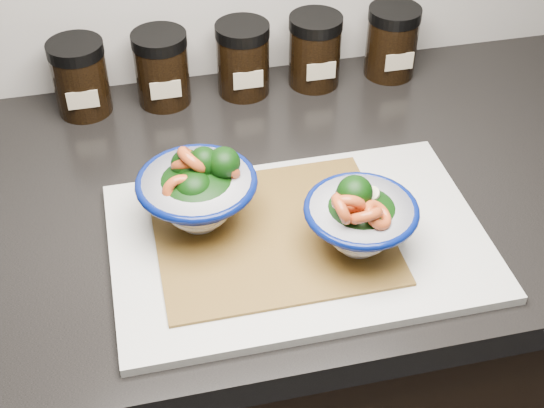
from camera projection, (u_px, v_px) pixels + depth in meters
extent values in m
cube|color=black|center=(229.00, 403.00, 1.30)|extent=(3.43, 0.58, 0.86)
cube|color=black|center=(216.00, 207.00, 1.00)|extent=(3.50, 0.60, 0.04)
cube|color=beige|center=(298.00, 241.00, 0.92)|extent=(0.45, 0.30, 0.01)
cube|color=olive|center=(272.00, 233.00, 0.92)|extent=(0.28, 0.24, 0.00)
cylinder|color=white|center=(199.00, 217.00, 0.93)|extent=(0.05, 0.05, 0.01)
ellipsoid|color=white|center=(199.00, 208.00, 0.92)|extent=(0.08, 0.08, 0.04)
torus|color=#051150|center=(196.00, 182.00, 0.89)|extent=(0.15, 0.15, 0.01)
torus|color=#051150|center=(197.00, 192.00, 0.90)|extent=(0.12, 0.12, 0.00)
ellipsoid|color=black|center=(197.00, 189.00, 0.90)|extent=(0.11, 0.11, 0.05)
ellipsoid|color=black|center=(193.00, 188.00, 0.88)|extent=(0.05, 0.05, 0.04)
cylinder|color=#477233|center=(194.00, 198.00, 0.89)|extent=(0.02, 0.01, 0.03)
ellipsoid|color=black|center=(194.00, 171.00, 0.90)|extent=(0.05, 0.05, 0.04)
cylinder|color=#477233|center=(195.00, 182.00, 0.91)|extent=(0.02, 0.01, 0.03)
ellipsoid|color=black|center=(186.00, 165.00, 0.90)|extent=(0.04, 0.04, 0.04)
cylinder|color=#477233|center=(187.00, 173.00, 0.91)|extent=(0.01, 0.02, 0.03)
ellipsoid|color=black|center=(204.00, 162.00, 0.89)|extent=(0.04, 0.04, 0.04)
cylinder|color=#477233|center=(205.00, 170.00, 0.90)|extent=(0.01, 0.01, 0.02)
ellipsoid|color=black|center=(224.00, 163.00, 0.89)|extent=(0.04, 0.04, 0.04)
cylinder|color=#477233|center=(224.00, 172.00, 0.90)|extent=(0.01, 0.01, 0.02)
torus|color=#C75925|center=(223.00, 170.00, 0.89)|extent=(0.05, 0.05, 0.05)
torus|color=#C75925|center=(180.00, 190.00, 0.87)|extent=(0.05, 0.03, 0.05)
torus|color=#C75925|center=(192.00, 160.00, 0.88)|extent=(0.05, 0.06, 0.05)
torus|color=#C75925|center=(189.00, 167.00, 0.89)|extent=(0.05, 0.05, 0.04)
cylinder|color=#CCBC8E|center=(188.00, 177.00, 0.89)|extent=(0.02, 0.02, 0.01)
cylinder|color=#CCBC8E|center=(198.00, 188.00, 0.87)|extent=(0.02, 0.02, 0.01)
cylinder|color=white|center=(358.00, 242.00, 0.89)|extent=(0.05, 0.05, 0.01)
ellipsoid|color=white|center=(359.00, 233.00, 0.89)|extent=(0.07, 0.07, 0.03)
torus|color=#051150|center=(361.00, 210.00, 0.86)|extent=(0.13, 0.13, 0.01)
torus|color=#051150|center=(360.00, 219.00, 0.87)|extent=(0.11, 0.11, 0.00)
ellipsoid|color=black|center=(361.00, 216.00, 0.87)|extent=(0.10, 0.10, 0.04)
ellipsoid|color=black|center=(352.00, 209.00, 0.86)|extent=(0.03, 0.03, 0.03)
cylinder|color=#477233|center=(352.00, 217.00, 0.86)|extent=(0.01, 0.01, 0.02)
ellipsoid|color=black|center=(353.00, 198.00, 0.86)|extent=(0.04, 0.04, 0.04)
cylinder|color=#477233|center=(352.00, 207.00, 0.87)|extent=(0.01, 0.01, 0.03)
ellipsoid|color=black|center=(355.00, 192.00, 0.85)|extent=(0.04, 0.04, 0.04)
cylinder|color=#477233|center=(354.00, 202.00, 0.86)|extent=(0.01, 0.01, 0.03)
torus|color=#C75925|center=(377.00, 215.00, 0.84)|extent=(0.05, 0.05, 0.04)
torus|color=#C75925|center=(346.00, 203.00, 0.85)|extent=(0.05, 0.06, 0.05)
torus|color=#C75925|center=(342.00, 209.00, 0.83)|extent=(0.03, 0.05, 0.05)
torus|color=#C75925|center=(349.00, 204.00, 0.83)|extent=(0.05, 0.03, 0.05)
torus|color=#C75925|center=(366.00, 216.00, 0.83)|extent=(0.05, 0.04, 0.04)
cylinder|color=#CCBC8E|center=(370.00, 203.00, 0.86)|extent=(0.02, 0.02, 0.01)
cylinder|color=#CCBC8E|center=(371.00, 194.00, 0.86)|extent=(0.02, 0.02, 0.01)
cylinder|color=black|center=(81.00, 83.00, 1.11)|extent=(0.08, 0.08, 0.09)
cylinder|color=black|center=(75.00, 49.00, 1.07)|extent=(0.08, 0.08, 0.02)
cube|color=#C6B793|center=(83.00, 100.00, 1.09)|extent=(0.04, 0.00, 0.03)
cylinder|color=black|center=(162.00, 73.00, 1.13)|extent=(0.08, 0.08, 0.09)
cylinder|color=black|center=(159.00, 40.00, 1.09)|extent=(0.08, 0.08, 0.02)
cube|color=#C6B793|center=(166.00, 90.00, 1.11)|extent=(0.04, 0.00, 0.03)
cylinder|color=black|center=(243.00, 64.00, 1.15)|extent=(0.08, 0.08, 0.09)
cylinder|color=black|center=(242.00, 30.00, 1.11)|extent=(0.08, 0.08, 0.02)
cube|color=#C6B793|center=(248.00, 80.00, 1.13)|extent=(0.05, 0.00, 0.03)
cylinder|color=black|center=(315.00, 56.00, 1.17)|extent=(0.08, 0.08, 0.09)
cylinder|color=black|center=(316.00, 22.00, 1.13)|extent=(0.08, 0.08, 0.02)
cube|color=#C6B793|center=(321.00, 71.00, 1.14)|extent=(0.04, 0.00, 0.03)
cylinder|color=black|center=(391.00, 47.00, 1.19)|extent=(0.08, 0.08, 0.09)
cylinder|color=black|center=(395.00, 14.00, 1.15)|extent=(0.08, 0.08, 0.02)
cube|color=#C6B793|center=(399.00, 62.00, 1.17)|extent=(0.05, 0.00, 0.03)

